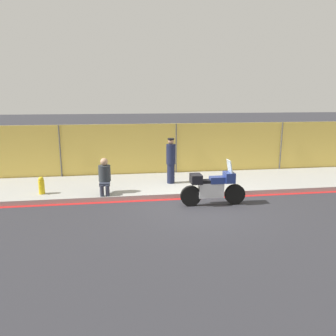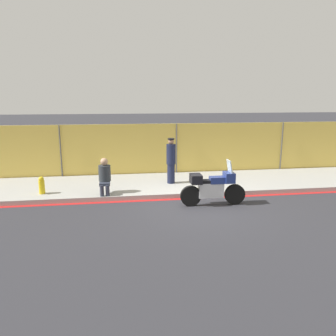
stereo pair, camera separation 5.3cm
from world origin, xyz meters
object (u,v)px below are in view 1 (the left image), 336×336
person_seated_on_curb (105,174)px  fire_hydrant (41,185)px  officer_standing (171,160)px  motorcycle (213,187)px

person_seated_on_curb → fire_hydrant: (-2.25, 0.28, -0.39)m
officer_standing → person_seated_on_curb: 2.81m
person_seated_on_curb → fire_hydrant: 2.30m
person_seated_on_curb → officer_standing: bearing=22.7°
officer_standing → person_seated_on_curb: bearing=-157.3°
motorcycle → person_seated_on_curb: motorcycle is taller
person_seated_on_curb → motorcycle: bearing=-20.5°
motorcycle → fire_hydrant: size_ratio=3.50×
person_seated_on_curb → fire_hydrant: bearing=172.9°
motorcycle → person_seated_on_curb: bearing=160.8°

